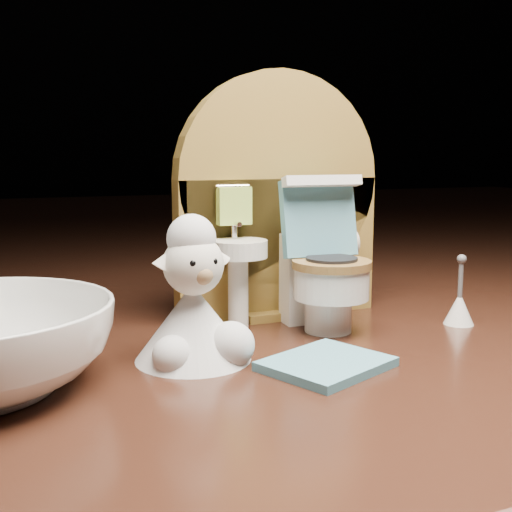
% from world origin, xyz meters
% --- Properties ---
extents(backdrop_panel, '(0.13, 0.05, 0.15)m').
position_xyz_m(backdrop_panel, '(-0.00, 0.06, 0.07)').
color(backdrop_panel, olive).
rests_on(backdrop_panel, ground).
extents(toy_toilet, '(0.05, 0.06, 0.09)m').
position_xyz_m(toy_toilet, '(0.01, 0.03, 0.03)').
color(toy_toilet, white).
rests_on(toy_toilet, ground).
extents(bath_mat, '(0.07, 0.06, 0.00)m').
position_xyz_m(bath_mat, '(-0.02, -0.04, 0.00)').
color(bath_mat, teal).
rests_on(bath_mat, ground).
extents(toilet_brush, '(0.02, 0.02, 0.04)m').
position_xyz_m(toilet_brush, '(0.09, 0.00, 0.01)').
color(toilet_brush, white).
rests_on(toilet_brush, ground).
extents(plush_lamb, '(0.06, 0.06, 0.07)m').
position_xyz_m(plush_lamb, '(-0.07, -0.00, 0.03)').
color(plush_lamb, silver).
rests_on(plush_lamb, ground).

